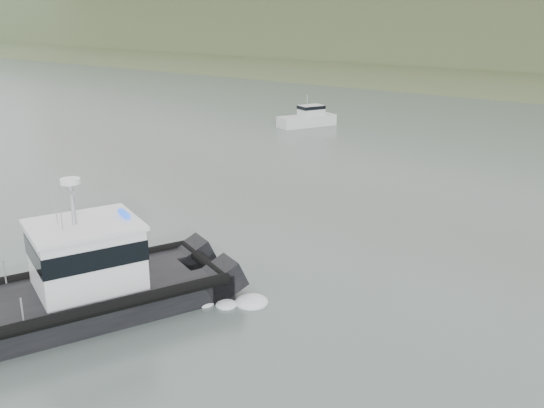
{
  "coord_description": "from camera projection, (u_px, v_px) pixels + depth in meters",
  "views": [
    {
      "loc": [
        15.85,
        -13.26,
        11.6
      ],
      "look_at": [
        -1.94,
        9.47,
        2.4
      ],
      "focal_mm": 40.0,
      "sensor_mm": 36.0,
      "label": 1
    }
  ],
  "objects": [
    {
      "name": "patrol_boat",
      "position": [
        79.0,
        280.0,
        23.98
      ],
      "size": [
        8.3,
        12.7,
        5.8
      ],
      "rotation": [
        0.0,
        0.0,
        -0.36
      ],
      "color": "black",
      "rests_on": "ground"
    },
    {
      "name": "motorboat",
      "position": [
        308.0,
        118.0,
        63.9
      ],
      "size": [
        4.28,
        6.56,
        3.43
      ],
      "rotation": [
        0.0,
        0.0,
        -0.39
      ],
      "color": "silver",
      "rests_on": "ground"
    },
    {
      "name": "ground",
      "position": [
        158.0,
        334.0,
        22.78
      ],
      "size": [
        400.0,
        400.0,
        0.0
      ],
      "primitive_type": "plane",
      "color": "slate",
      "rests_on": "ground"
    }
  ]
}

